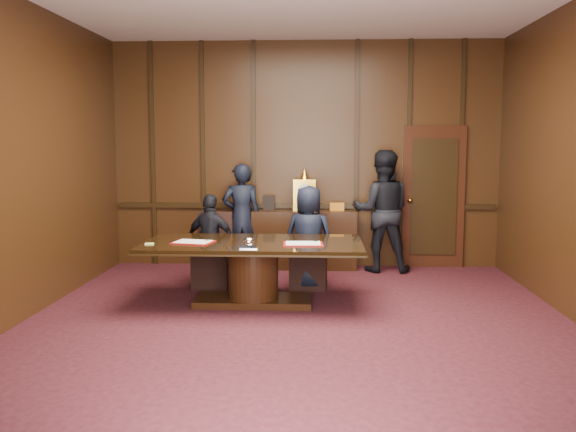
% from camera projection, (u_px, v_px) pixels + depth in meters
% --- Properties ---
extents(room, '(7.00, 7.04, 3.50)m').
position_uv_depth(room, '(304.00, 164.00, 6.18)').
color(room, black).
rests_on(room, ground).
extents(sideboard, '(1.60, 0.45, 1.54)m').
position_uv_depth(sideboard, '(304.00, 237.00, 9.42)').
color(sideboard, black).
rests_on(sideboard, ground).
extents(conference_table, '(2.62, 1.32, 0.76)m').
position_uv_depth(conference_table, '(253.00, 262.00, 7.31)').
color(conference_table, black).
rests_on(conference_table, ground).
extents(folder_left, '(0.52, 0.42, 0.02)m').
position_uv_depth(folder_left, '(193.00, 242.00, 7.21)').
color(folder_left, '#99100E').
rests_on(folder_left, conference_table).
extents(folder_right, '(0.48, 0.35, 0.02)m').
position_uv_depth(folder_right, '(303.00, 244.00, 7.09)').
color(folder_right, '#99100E').
rests_on(folder_right, conference_table).
extents(inkstand, '(0.20, 0.14, 0.12)m').
position_uv_depth(inkstand, '(249.00, 243.00, 6.82)').
color(inkstand, white).
rests_on(inkstand, conference_table).
extents(notepad, '(0.11, 0.08, 0.01)m').
position_uv_depth(notepad, '(149.00, 244.00, 7.09)').
color(notepad, '#DBD26B').
rests_on(notepad, conference_table).
extents(chair_left, '(0.50, 0.50, 0.99)m').
position_uv_depth(chair_left, '(213.00, 265.00, 8.24)').
color(chair_left, black).
rests_on(chair_left, ground).
extents(chair_right, '(0.50, 0.50, 0.99)m').
position_uv_depth(chair_right, '(309.00, 266.00, 8.17)').
color(chair_right, black).
rests_on(chair_right, ground).
extents(signatory_left, '(0.80, 0.51, 1.26)m').
position_uv_depth(signatory_left, '(211.00, 241.00, 8.12)').
color(signatory_left, black).
rests_on(signatory_left, ground).
extents(signatory_right, '(0.76, 0.58, 1.38)m').
position_uv_depth(signatory_right, '(309.00, 238.00, 8.05)').
color(signatory_right, black).
rests_on(signatory_right, ground).
extents(witness_left, '(0.63, 0.46, 1.63)m').
position_uv_depth(witness_left, '(242.00, 217.00, 9.27)').
color(witness_left, black).
rests_on(witness_left, ground).
extents(witness_right, '(0.93, 0.75, 1.83)m').
position_uv_depth(witness_right, '(382.00, 211.00, 9.16)').
color(witness_right, black).
rests_on(witness_right, ground).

